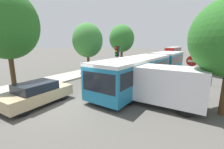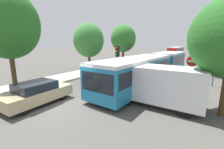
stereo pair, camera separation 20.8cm
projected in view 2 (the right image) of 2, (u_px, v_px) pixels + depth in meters
ground_plane at (70, 107)px, 8.70m from camera, size 200.00×200.00×0.00m
kerb_strip_left at (133, 61)px, 30.74m from camera, size 3.20×55.40×0.14m
articulated_bus at (153, 66)px, 14.77m from camera, size 3.56×17.13×2.53m
city_bus_rear at (176, 50)px, 47.00m from camera, size 3.09×11.71×2.50m
queued_car_tan at (37, 93)px, 8.98m from camera, size 1.76×4.03×1.39m
queued_car_green at (102, 74)px, 14.77m from camera, size 1.75×4.00×1.38m
queued_car_blue at (132, 66)px, 19.92m from camera, size 1.79×4.08×1.41m
queued_car_red at (149, 61)px, 25.17m from camera, size 1.76×4.03×1.39m
queued_car_navy at (157, 58)px, 30.41m from camera, size 1.80×4.12×1.42m
queued_car_graphite at (165, 56)px, 35.48m from camera, size 1.87×4.29×1.48m
white_van at (162, 85)px, 8.71m from camera, size 5.03×2.06×2.31m
traffic_light at (117, 56)px, 13.08m from camera, size 0.37×0.39×3.40m
no_entry_sign at (191, 70)px, 10.01m from camera, size 0.70×0.08×2.82m
direction_sign_post at (216, 56)px, 12.37m from camera, size 0.11×1.40×3.60m
tree_left_near at (6, 26)px, 10.09m from camera, size 4.18×4.18×7.24m
tree_left_mid at (88, 41)px, 18.34m from camera, size 3.68×3.68×6.04m
tree_left_far at (124, 39)px, 23.81m from camera, size 3.97×3.97×6.53m
tree_right_mid at (222, 35)px, 16.69m from camera, size 4.70×4.70×6.77m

